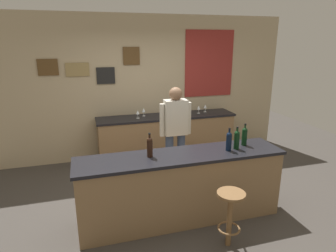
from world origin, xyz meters
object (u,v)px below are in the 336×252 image
Objects in this scene: wine_bottle_c at (237,139)px; wine_glass_d at (199,108)px; bar_stool at (230,210)px; wine_glass_e at (205,107)px; wine_glass_a at (138,113)px; wine_bottle_a at (150,146)px; wine_bottle_d at (245,136)px; wine_bottle_b at (229,141)px; bartender at (175,130)px; wine_glass_c at (171,109)px; wine_glass_b at (144,110)px.

wine_glass_d is (0.31, 2.07, -0.05)m from wine_bottle_c.
bar_stool is 4.39× the size of wine_glass_e.
wine_glass_a and wine_glass_e have the same top height.
wine_bottle_a reaches higher than wine_glass_a.
wine_bottle_d reaches higher than bar_stool.
wine_bottle_b is 1.00× the size of wine_bottle_c.
wine_bottle_b reaches higher than wine_glass_d.
bartender is 5.29× the size of wine_bottle_a.
wine_glass_a is 1.43m from wine_glass_e.
wine_glass_c is at bearing 86.77° from bar_stool.
wine_glass_a is 1.00× the size of wine_glass_d.
wine_bottle_a is 1.98m from wine_glass_a.
wine_glass_a is at bearing 83.58° from wine_bottle_a.
wine_glass_d is at bearing 81.53° from wine_bottle_c.
wine_bottle_a is 2.27m from wine_glass_c.
wine_bottle_d is (0.70, -0.91, 0.12)m from bartender.
bartender is 2.38× the size of bar_stool.
wine_bottle_b reaches higher than wine_glass_e.
wine_bottle_a is 1.97× the size of wine_glass_e.
wine_bottle_b is 2.14m from wine_glass_d.
wine_bottle_b is 1.97× the size of wine_glass_d.
wine_glass_d is (0.56, -0.06, 0.00)m from wine_glass_c.
bar_stool is at bearing -127.60° from wine_bottle_d.
wine_bottle_b reaches higher than wine_glass_c.
wine_glass_e is at bearing 81.47° from wine_bottle_d.
bartender reaches higher than wine_bottle_d.
bartender reaches higher than wine_glass_d.
bar_stool is at bearing -121.81° from wine_bottle_c.
wine_glass_a is at bearing 120.12° from wine_bottle_d.
wine_bottle_b is 2.16m from wine_glass_c.
wine_glass_a reaches higher than bar_stool.
wine_glass_a is 0.70m from wine_glass_c.
wine_bottle_b and wine_bottle_d have the same top height.
bartender is at bearing 127.52° from wine_bottle_d.
bartender reaches higher than wine_glass_c.
wine_glass_d is (0.83, 1.06, 0.07)m from bartender.
wine_glass_a is 1.25m from wine_glass_d.
wine_glass_d and wine_glass_e have the same top height.
wine_glass_c is at bearing 93.22° from wine_bottle_b.
wine_bottle_a is at bearing 177.20° from wine_bottle_c.
wine_bottle_b reaches higher than bar_stool.
bartender reaches higher than wine_bottle_c.
bartender is 1.15m from wine_bottle_a.
wine_glass_e is (0.73, 0.01, 0.00)m from wine_glass_c.
wine_bottle_a is at bearing -113.78° from wine_glass_c.
bartender is 5.29× the size of wine_bottle_c.
wine_bottle_c is at bearing 10.87° from wine_bottle_b.
wine_bottle_d is at bearing 22.32° from wine_bottle_b.
bartender is at bearing -76.51° from wine_glass_b.
wine_bottle_c is (1.16, -0.06, 0.00)m from wine_bottle_a.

